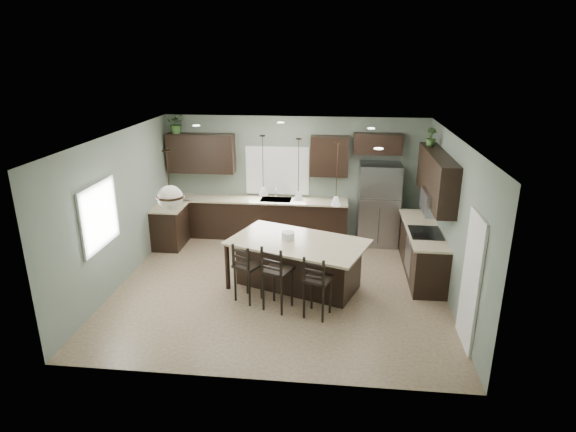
# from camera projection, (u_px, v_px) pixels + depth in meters

# --- Properties ---
(ground) EXTENTS (6.00, 6.00, 0.00)m
(ground) POSITION_uv_depth(u_px,v_px,m) (280.00, 285.00, 9.04)
(ground) COLOR #9E8466
(ground) RESTS_ON ground
(pantry_door) EXTENTS (0.04, 0.82, 2.04)m
(pantry_door) POSITION_uv_depth(u_px,v_px,m) (471.00, 281.00, 6.95)
(pantry_door) COLOR white
(pantry_door) RESTS_ON ground
(window_back) EXTENTS (1.35, 0.02, 1.00)m
(window_back) POSITION_uv_depth(u_px,v_px,m) (277.00, 171.00, 11.15)
(window_back) COLOR white
(window_back) RESTS_ON room_shell
(window_left) EXTENTS (0.02, 1.10, 1.00)m
(window_left) POSITION_uv_depth(u_px,v_px,m) (98.00, 216.00, 8.09)
(window_left) COLOR white
(window_left) RESTS_ON room_shell
(left_return_cabs) EXTENTS (0.60, 0.90, 0.90)m
(left_return_cabs) POSITION_uv_depth(u_px,v_px,m) (170.00, 227.00, 10.77)
(left_return_cabs) COLOR black
(left_return_cabs) RESTS_ON ground
(left_return_countertop) EXTENTS (0.66, 0.96, 0.04)m
(left_return_countertop) POSITION_uv_depth(u_px,v_px,m) (169.00, 207.00, 10.61)
(left_return_countertop) COLOR beige
(left_return_countertop) RESTS_ON left_return_cabs
(back_lower_cabs) EXTENTS (4.20, 0.60, 0.90)m
(back_lower_cabs) POSITION_uv_depth(u_px,v_px,m) (257.00, 219.00, 11.29)
(back_lower_cabs) COLOR black
(back_lower_cabs) RESTS_ON ground
(back_countertop) EXTENTS (4.20, 0.66, 0.04)m
(back_countertop) POSITION_uv_depth(u_px,v_px,m) (257.00, 200.00, 11.11)
(back_countertop) COLOR beige
(back_countertop) RESTS_ON back_lower_cabs
(sink_inset) EXTENTS (0.70, 0.45, 0.01)m
(sink_inset) POSITION_uv_depth(u_px,v_px,m) (276.00, 200.00, 11.06)
(sink_inset) COLOR gray
(sink_inset) RESTS_ON back_countertop
(faucet) EXTENTS (0.02, 0.02, 0.28)m
(faucet) POSITION_uv_depth(u_px,v_px,m) (276.00, 194.00, 10.99)
(faucet) COLOR silver
(faucet) RESTS_ON back_countertop
(back_upper_left) EXTENTS (1.55, 0.34, 0.90)m
(back_upper_left) POSITION_uv_depth(u_px,v_px,m) (201.00, 153.00, 11.05)
(back_upper_left) COLOR black
(back_upper_left) RESTS_ON room_shell
(back_upper_right) EXTENTS (0.85, 0.34, 0.90)m
(back_upper_right) POSITION_uv_depth(u_px,v_px,m) (329.00, 156.00, 10.75)
(back_upper_right) COLOR black
(back_upper_right) RESTS_ON room_shell
(fridge_header) EXTENTS (1.05, 0.34, 0.45)m
(fridge_header) POSITION_uv_depth(u_px,v_px,m) (378.00, 144.00, 10.55)
(fridge_header) COLOR black
(fridge_header) RESTS_ON room_shell
(right_lower_cabs) EXTENTS (0.60, 2.35, 0.90)m
(right_lower_cabs) POSITION_uv_depth(u_px,v_px,m) (422.00, 251.00, 9.45)
(right_lower_cabs) COLOR black
(right_lower_cabs) RESTS_ON ground
(right_countertop) EXTENTS (0.66, 2.35, 0.04)m
(right_countertop) POSITION_uv_depth(u_px,v_px,m) (423.00, 229.00, 9.30)
(right_countertop) COLOR beige
(right_countertop) RESTS_ON right_lower_cabs
(cooktop) EXTENTS (0.58, 0.75, 0.02)m
(cooktop) POSITION_uv_depth(u_px,v_px,m) (426.00, 233.00, 9.03)
(cooktop) COLOR black
(cooktop) RESTS_ON right_countertop
(wall_oven_front) EXTENTS (0.01, 0.72, 0.60)m
(wall_oven_front) POSITION_uv_depth(u_px,v_px,m) (408.00, 256.00, 9.22)
(wall_oven_front) COLOR gray
(wall_oven_front) RESTS_ON right_lower_cabs
(right_upper_cabs) EXTENTS (0.34, 2.35, 0.90)m
(right_upper_cabs) POSITION_uv_depth(u_px,v_px,m) (436.00, 177.00, 8.94)
(right_upper_cabs) COLOR black
(right_upper_cabs) RESTS_ON room_shell
(microwave) EXTENTS (0.40, 0.75, 0.40)m
(microwave) POSITION_uv_depth(u_px,v_px,m) (434.00, 202.00, 8.82)
(microwave) COLOR gray
(microwave) RESTS_ON right_upper_cabs
(refrigerator) EXTENTS (0.90, 0.74, 1.85)m
(refrigerator) POSITION_uv_depth(u_px,v_px,m) (379.00, 204.00, 10.76)
(refrigerator) COLOR gray
(refrigerator) RESTS_ON ground
(kitchen_island) EXTENTS (2.73, 2.11, 0.92)m
(kitchen_island) POSITION_uv_depth(u_px,v_px,m) (298.00, 265.00, 8.83)
(kitchen_island) COLOR black
(kitchen_island) RESTS_ON ground
(serving_dish) EXTENTS (0.24, 0.24, 0.14)m
(serving_dish) POSITION_uv_depth(u_px,v_px,m) (288.00, 236.00, 8.74)
(serving_dish) COLOR silver
(serving_dish) RESTS_ON kitchen_island
(bar_stool_left) EXTENTS (0.55, 0.55, 1.09)m
(bar_stool_left) POSITION_uv_depth(u_px,v_px,m) (248.00, 272.00, 8.35)
(bar_stool_left) COLOR black
(bar_stool_left) RESTS_ON ground
(bar_stool_center) EXTENTS (0.57, 0.57, 1.18)m
(bar_stool_center) POSITION_uv_depth(u_px,v_px,m) (278.00, 277.00, 8.06)
(bar_stool_center) COLOR black
(bar_stool_center) RESTS_ON ground
(bar_stool_right) EXTENTS (0.52, 0.52, 1.11)m
(bar_stool_right) POSITION_uv_depth(u_px,v_px,m) (318.00, 286.00, 7.84)
(bar_stool_right) COLOR black
(bar_stool_right) RESTS_ON ground
(pendant_left) EXTENTS (0.17, 0.17, 1.10)m
(pendant_left) POSITION_uv_depth(u_px,v_px,m) (263.00, 166.00, 8.54)
(pendant_left) COLOR white
(pendant_left) RESTS_ON room_shell
(pendant_center) EXTENTS (0.17, 0.17, 1.10)m
(pendant_center) POSITION_uv_depth(u_px,v_px,m) (298.00, 170.00, 8.25)
(pendant_center) COLOR white
(pendant_center) RESTS_ON room_shell
(pendant_right) EXTENTS (0.17, 0.17, 1.10)m
(pendant_right) POSITION_uv_depth(u_px,v_px,m) (337.00, 174.00, 7.96)
(pendant_right) COLOR silver
(pendant_right) RESTS_ON room_shell
(chandelier) EXTENTS (0.43, 0.43, 0.94)m
(chandelier) POSITION_uv_depth(u_px,v_px,m) (169.00, 180.00, 7.27)
(chandelier) COLOR beige
(chandelier) RESTS_ON room_shell
(plant_back_left) EXTENTS (0.49, 0.45, 0.46)m
(plant_back_left) POSITION_uv_depth(u_px,v_px,m) (177.00, 123.00, 10.86)
(plant_back_left) COLOR #2E5324
(plant_back_left) RESTS_ON back_upper_left
(plant_right_wall) EXTENTS (0.23, 0.23, 0.35)m
(plant_right_wall) POSITION_uv_depth(u_px,v_px,m) (431.00, 137.00, 9.44)
(plant_right_wall) COLOR #365525
(plant_right_wall) RESTS_ON right_upper_cabs
(room_shell) EXTENTS (6.00, 6.00, 6.00)m
(room_shell) POSITION_uv_depth(u_px,v_px,m) (280.00, 199.00, 8.49)
(room_shell) COLOR slate
(room_shell) RESTS_ON ground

